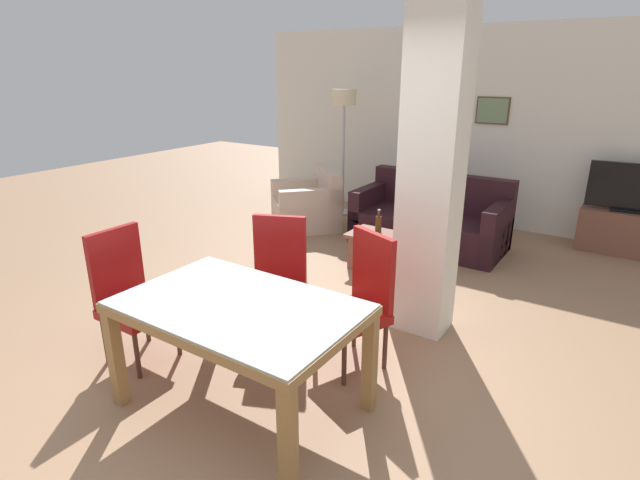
{
  "coord_description": "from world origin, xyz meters",
  "views": [
    {
      "loc": [
        1.99,
        -2.07,
        2.17
      ],
      "look_at": [
        0.0,
        0.93,
        0.91
      ],
      "focal_mm": 28.0,
      "sensor_mm": 36.0,
      "label": 1
    }
  ],
  "objects_px": {
    "tv_screen": "(633,189)",
    "floor_lamp": "(344,109)",
    "bottle": "(378,224)",
    "tv_stand": "(624,232)",
    "coffee_table": "(383,252)",
    "sofa": "(430,222)",
    "dining_chair_far_right": "(360,298)",
    "dining_chair_far_left": "(277,277)",
    "dining_table": "(240,325)",
    "armchair": "(308,207)",
    "dining_chair_head_left": "(129,293)"
  },
  "relations": [
    {
      "from": "tv_screen",
      "to": "floor_lamp",
      "type": "relative_size",
      "value": 0.52
    },
    {
      "from": "bottle",
      "to": "tv_stand",
      "type": "relative_size",
      "value": 0.27
    },
    {
      "from": "coffee_table",
      "to": "tv_stand",
      "type": "height_order",
      "value": "tv_stand"
    },
    {
      "from": "bottle",
      "to": "sofa",
      "type": "bearing_deg",
      "value": 78.77
    },
    {
      "from": "dining_chair_far_right",
      "to": "coffee_table",
      "type": "distance_m",
      "value": 1.91
    },
    {
      "from": "sofa",
      "to": "bottle",
      "type": "xyz_separation_m",
      "value": [
        -0.21,
        -1.05,
        0.22
      ]
    },
    {
      "from": "dining_chair_far_left",
      "to": "tv_stand",
      "type": "bearing_deg",
      "value": -144.02
    },
    {
      "from": "dining_table",
      "to": "armchair",
      "type": "height_order",
      "value": "armchair"
    },
    {
      "from": "armchair",
      "to": "tv_screen",
      "type": "relative_size",
      "value": 1.22
    },
    {
      "from": "sofa",
      "to": "tv_stand",
      "type": "xyz_separation_m",
      "value": [
        2.07,
        1.01,
        -0.03
      ]
    },
    {
      "from": "dining_chair_head_left",
      "to": "dining_chair_far_right",
      "type": "xyz_separation_m",
      "value": [
        1.51,
        0.9,
        0.0
      ]
    },
    {
      "from": "tv_screen",
      "to": "dining_chair_far_right",
      "type": "bearing_deg",
      "value": 63.45
    },
    {
      "from": "dining_table",
      "to": "dining_chair_far_left",
      "type": "distance_m",
      "value": 0.94
    },
    {
      "from": "dining_chair_head_left",
      "to": "bottle",
      "type": "relative_size",
      "value": 3.82
    },
    {
      "from": "tv_screen",
      "to": "tv_stand",
      "type": "bearing_deg",
      "value": 84.93
    },
    {
      "from": "dining_chair_far_left",
      "to": "sofa",
      "type": "xyz_separation_m",
      "value": [
        0.2,
        2.87,
        -0.24
      ]
    },
    {
      "from": "armchair",
      "to": "tv_screen",
      "type": "bearing_deg",
      "value": -119.3
    },
    {
      "from": "tv_screen",
      "to": "dining_chair_head_left",
      "type": "bearing_deg",
      "value": 52.45
    },
    {
      "from": "dining_chair_far_left",
      "to": "coffee_table",
      "type": "xyz_separation_m",
      "value": [
        0.07,
        1.79,
        -0.33
      ]
    },
    {
      "from": "dining_chair_head_left",
      "to": "tv_screen",
      "type": "bearing_deg",
      "value": 147.51
    },
    {
      "from": "dining_chair_head_left",
      "to": "armchair",
      "type": "bearing_deg",
      "value": -167.47
    },
    {
      "from": "bottle",
      "to": "tv_screen",
      "type": "distance_m",
      "value": 3.08
    },
    {
      "from": "dining_chair_head_left",
      "to": "dining_chair_far_left",
      "type": "bearing_deg",
      "value": 138.92
    },
    {
      "from": "coffee_table",
      "to": "dining_chair_far_right",
      "type": "bearing_deg",
      "value": -68.69
    },
    {
      "from": "tv_stand",
      "to": "tv_screen",
      "type": "bearing_deg",
      "value": 90.0
    },
    {
      "from": "dining_chair_head_left",
      "to": "coffee_table",
      "type": "xyz_separation_m",
      "value": [
        0.82,
        2.65,
        -0.33
      ]
    },
    {
      "from": "dining_chair_far_right",
      "to": "armchair",
      "type": "xyz_separation_m",
      "value": [
        -2.29,
        2.6,
        -0.25
      ]
    },
    {
      "from": "tv_stand",
      "to": "tv_screen",
      "type": "distance_m",
      "value": 0.54
    },
    {
      "from": "dining_chair_far_right",
      "to": "tv_screen",
      "type": "distance_m",
      "value": 4.14
    },
    {
      "from": "dining_table",
      "to": "dining_chair_head_left",
      "type": "xyz_separation_m",
      "value": [
        -1.13,
        0.0,
        -0.07
      ]
    },
    {
      "from": "coffee_table",
      "to": "bottle",
      "type": "relative_size",
      "value": 2.84
    },
    {
      "from": "dining_chair_far_left",
      "to": "tv_stand",
      "type": "xyz_separation_m",
      "value": [
        2.27,
        3.88,
        -0.27
      ]
    },
    {
      "from": "dining_table",
      "to": "tv_stand",
      "type": "distance_m",
      "value": 5.12
    },
    {
      "from": "dining_chair_head_left",
      "to": "tv_screen",
      "type": "height_order",
      "value": "tv_screen"
    },
    {
      "from": "dining_chair_head_left",
      "to": "floor_lamp",
      "type": "relative_size",
      "value": 0.55
    },
    {
      "from": "armchair",
      "to": "bottle",
      "type": "relative_size",
      "value": 4.39
    },
    {
      "from": "dining_chair_head_left",
      "to": "tv_screen",
      "type": "relative_size",
      "value": 1.06
    },
    {
      "from": "dining_chair_far_left",
      "to": "dining_chair_far_right",
      "type": "bearing_deg",
      "value": 159.06
    },
    {
      "from": "sofa",
      "to": "floor_lamp",
      "type": "bearing_deg",
      "value": -20.75
    },
    {
      "from": "sofa",
      "to": "dining_chair_far_left",
      "type": "bearing_deg",
      "value": 86.1
    },
    {
      "from": "sofa",
      "to": "coffee_table",
      "type": "relative_size",
      "value": 2.41
    },
    {
      "from": "sofa",
      "to": "armchair",
      "type": "distance_m",
      "value": 1.74
    },
    {
      "from": "armchair",
      "to": "tv_stand",
      "type": "relative_size",
      "value": 1.18
    },
    {
      "from": "coffee_table",
      "to": "tv_screen",
      "type": "height_order",
      "value": "tv_screen"
    },
    {
      "from": "coffee_table",
      "to": "bottle",
      "type": "height_order",
      "value": "bottle"
    },
    {
      "from": "dining_chair_head_left",
      "to": "dining_chair_far_right",
      "type": "relative_size",
      "value": 1.0
    },
    {
      "from": "armchair",
      "to": "sofa",
      "type": "bearing_deg",
      "value": -129.69
    },
    {
      "from": "dining_chair_far_left",
      "to": "bottle",
      "type": "distance_m",
      "value": 1.83
    },
    {
      "from": "dining_table",
      "to": "sofa",
      "type": "xyz_separation_m",
      "value": [
        -0.18,
        3.73,
        -0.31
      ]
    },
    {
      "from": "armchair",
      "to": "coffee_table",
      "type": "distance_m",
      "value": 1.82
    }
  ]
}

